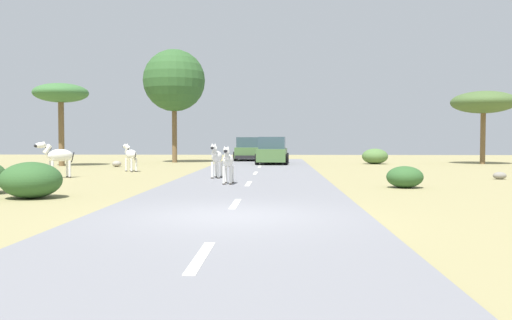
{
  "coord_description": "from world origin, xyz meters",
  "views": [
    {
      "loc": [
        0.98,
        -11.2,
        1.65
      ],
      "look_at": [
        0.04,
        12.26,
        0.74
      ],
      "focal_mm": 37.76,
      "sensor_mm": 36.0,
      "label": 1
    }
  ],
  "objects_px": {
    "zebra_2": "(58,156)",
    "bush_1": "(375,156)",
    "bush_0": "(405,177)",
    "rock_2": "(500,176)",
    "tree_2": "(174,81)",
    "tree_0": "(61,94)",
    "zebra_1": "(217,157)",
    "car_1": "(248,150)",
    "zebra_3": "(130,155)",
    "tree_1": "(483,103)",
    "bush_3": "(31,180)",
    "zebra_0": "(228,161)",
    "car_0": "(272,151)",
    "rock_0": "(117,164)"
  },
  "relations": [
    {
      "from": "tree_2",
      "to": "tree_0",
      "type": "bearing_deg",
      "value": -139.37
    },
    {
      "from": "car_0",
      "to": "rock_2",
      "type": "bearing_deg",
      "value": -49.93
    },
    {
      "from": "zebra_1",
      "to": "car_1",
      "type": "height_order",
      "value": "car_1"
    },
    {
      "from": "tree_0",
      "to": "bush_1",
      "type": "height_order",
      "value": "tree_0"
    },
    {
      "from": "zebra_3",
      "to": "car_0",
      "type": "distance_m",
      "value": 10.49
    },
    {
      "from": "zebra_0",
      "to": "rock_2",
      "type": "relative_size",
      "value": 2.68
    },
    {
      "from": "bush_0",
      "to": "zebra_3",
      "type": "bearing_deg",
      "value": 143.69
    },
    {
      "from": "bush_3",
      "to": "rock_2",
      "type": "xyz_separation_m",
      "value": [
        15.98,
        7.7,
        -0.36
      ]
    },
    {
      "from": "bush_3",
      "to": "rock_2",
      "type": "bearing_deg",
      "value": 25.74
    },
    {
      "from": "zebra_0",
      "to": "bush_1",
      "type": "xyz_separation_m",
      "value": [
        8.2,
        16.8,
        -0.36
      ]
    },
    {
      "from": "bush_3",
      "to": "bush_0",
      "type": "bearing_deg",
      "value": 18.08
    },
    {
      "from": "tree_2",
      "to": "bush_3",
      "type": "xyz_separation_m",
      "value": [
        0.39,
        -22.93,
        -5.23
      ]
    },
    {
      "from": "zebra_0",
      "to": "bush_0",
      "type": "bearing_deg",
      "value": 174.58
    },
    {
      "from": "tree_0",
      "to": "bush_3",
      "type": "distance_m",
      "value": 19.29
    },
    {
      "from": "zebra_1",
      "to": "rock_0",
      "type": "xyz_separation_m",
      "value": [
        -7.05,
        9.61,
        -0.73
      ]
    },
    {
      "from": "bush_3",
      "to": "car_1",
      "type": "bearing_deg",
      "value": 79.84
    },
    {
      "from": "car_1",
      "to": "zebra_0",
      "type": "bearing_deg",
      "value": 89.95
    },
    {
      "from": "zebra_0",
      "to": "zebra_2",
      "type": "relative_size",
      "value": 0.92
    },
    {
      "from": "car_0",
      "to": "car_1",
      "type": "bearing_deg",
      "value": 110.84
    },
    {
      "from": "zebra_1",
      "to": "tree_2",
      "type": "xyz_separation_m",
      "value": [
        -4.75,
        15.7,
        4.83
      ]
    },
    {
      "from": "zebra_3",
      "to": "tree_1",
      "type": "distance_m",
      "value": 23.15
    },
    {
      "from": "bush_1",
      "to": "rock_2",
      "type": "height_order",
      "value": "bush_1"
    },
    {
      "from": "zebra_2",
      "to": "tree_2",
      "type": "distance_m",
      "value": 16.16
    },
    {
      "from": "rock_2",
      "to": "tree_2",
      "type": "bearing_deg",
      "value": 137.07
    },
    {
      "from": "zebra_2",
      "to": "bush_1",
      "type": "distance_m",
      "value": 20.72
    },
    {
      "from": "tree_2",
      "to": "bush_1",
      "type": "bearing_deg",
      "value": -7.51
    },
    {
      "from": "tree_0",
      "to": "bush_3",
      "type": "relative_size",
      "value": 2.98
    },
    {
      "from": "car_0",
      "to": "tree_2",
      "type": "bearing_deg",
      "value": 159.41
    },
    {
      "from": "zebra_1",
      "to": "zebra_3",
      "type": "distance_m",
      "value": 7.09
    },
    {
      "from": "bush_0",
      "to": "rock_2",
      "type": "bearing_deg",
      "value": 40.15
    },
    {
      "from": "rock_2",
      "to": "tree_1",
      "type": "bearing_deg",
      "value": 72.04
    },
    {
      "from": "car_0",
      "to": "rock_2",
      "type": "xyz_separation_m",
      "value": [
        9.44,
        -12.28,
        -0.7
      ]
    },
    {
      "from": "zebra_2",
      "to": "rock_2",
      "type": "xyz_separation_m",
      "value": [
        18.39,
        0.07,
        -0.79
      ]
    },
    {
      "from": "car_0",
      "to": "tree_2",
      "type": "xyz_separation_m",
      "value": [
        -6.93,
        2.95,
        4.89
      ]
    },
    {
      "from": "zebra_3",
      "to": "zebra_1",
      "type": "bearing_deg",
      "value": -84.72
    },
    {
      "from": "zebra_1",
      "to": "car_0",
      "type": "height_order",
      "value": "car_0"
    },
    {
      "from": "zebra_0",
      "to": "tree_1",
      "type": "height_order",
      "value": "tree_1"
    },
    {
      "from": "tree_0",
      "to": "tree_2",
      "type": "xyz_separation_m",
      "value": [
        6.0,
        5.15,
        1.36
      ]
    },
    {
      "from": "rock_0",
      "to": "rock_2",
      "type": "distance_m",
      "value": 20.78
    },
    {
      "from": "tree_1",
      "to": "rock_0",
      "type": "relative_size",
      "value": 8.99
    },
    {
      "from": "car_0",
      "to": "bush_1",
      "type": "bearing_deg",
      "value": 12.1
    },
    {
      "from": "zebra_0",
      "to": "rock_0",
      "type": "xyz_separation_m",
      "value": [
        -7.79,
        12.52,
        -0.69
      ]
    },
    {
      "from": "zebra_2",
      "to": "tree_1",
      "type": "xyz_separation_m",
      "value": [
        22.84,
        13.81,
        3.1
      ]
    },
    {
      "from": "tree_1",
      "to": "rock_2",
      "type": "bearing_deg",
      "value": -107.96
    },
    {
      "from": "zebra_3",
      "to": "bush_3",
      "type": "relative_size",
      "value": 0.85
    },
    {
      "from": "bush_1",
      "to": "bush_3",
      "type": "height_order",
      "value": "bush_1"
    },
    {
      "from": "car_0",
      "to": "bush_0",
      "type": "distance_m",
      "value": 16.98
    },
    {
      "from": "tree_2",
      "to": "rock_2",
      "type": "height_order",
      "value": "tree_2"
    },
    {
      "from": "car_1",
      "to": "tree_2",
      "type": "distance_m",
      "value": 7.55
    },
    {
      "from": "zebra_1",
      "to": "zebra_2",
      "type": "xyz_separation_m",
      "value": [
        -6.78,
        0.4,
        0.03
      ]
    }
  ]
}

